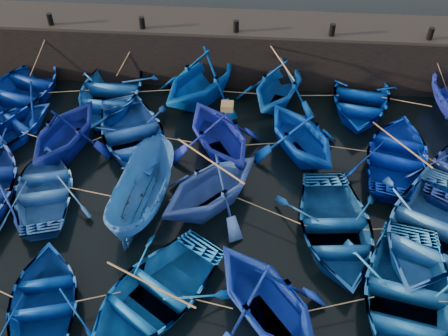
{
  "coord_description": "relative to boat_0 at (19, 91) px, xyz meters",
  "views": [
    {
      "loc": [
        1.02,
        -9.68,
        12.86
      ],
      "look_at": [
        0.0,
        3.2,
        0.7
      ],
      "focal_mm": 40.0,
      "sensor_mm": 36.0,
      "label": 1
    }
  ],
  "objects": [
    {
      "name": "ground",
      "position": [
        9.17,
        -7.42,
        -0.59
      ],
      "size": [
        120.0,
        120.0,
        0.0
      ],
      "primitive_type": "plane",
      "color": "black",
      "rests_on": "ground"
    },
    {
      "name": "quay_wall",
      "position": [
        9.17,
        3.08,
        0.66
      ],
      "size": [
        26.0,
        2.5,
        2.5
      ],
      "primitive_type": "cube",
      "color": "black",
      "rests_on": "ground"
    },
    {
      "name": "quay_top",
      "position": [
        9.17,
        3.08,
        1.97
      ],
      "size": [
        26.0,
        2.5,
        0.12
      ],
      "primitive_type": "cube",
      "color": "black",
      "rests_on": "quay_wall"
    },
    {
      "name": "bollard_0",
      "position": [
        1.17,
        2.18,
        2.28
      ],
      "size": [
        0.24,
        0.24,
        0.5
      ],
      "primitive_type": "cylinder",
      "color": "black",
      "rests_on": "quay_top"
    },
    {
      "name": "bollard_1",
      "position": [
        5.17,
        2.18,
        2.28
      ],
      "size": [
        0.24,
        0.24,
        0.5
      ],
      "primitive_type": "cylinder",
      "color": "black",
      "rests_on": "quay_top"
    },
    {
      "name": "bollard_2",
      "position": [
        9.17,
        2.18,
        2.28
      ],
      "size": [
        0.24,
        0.24,
        0.5
      ],
      "primitive_type": "cylinder",
      "color": "black",
      "rests_on": "quay_top"
    },
    {
      "name": "bollard_3",
      "position": [
        13.17,
        2.18,
        2.28
      ],
      "size": [
        0.24,
        0.24,
        0.5
      ],
      "primitive_type": "cylinder",
      "color": "black",
      "rests_on": "quay_top"
    },
    {
      "name": "bollard_4",
      "position": [
        17.17,
        2.18,
        2.28
      ],
      "size": [
        0.24,
        0.24,
        0.5
      ],
      "primitive_type": "cylinder",
      "color": "black",
      "rests_on": "quay_top"
    },
    {
      "name": "boat_0",
      "position": [
        0.0,
        0.0,
        0.0
      ],
      "size": [
        5.44,
        6.59,
        1.19
      ],
      "primitive_type": "imported",
      "rotation": [
        0.0,
        0.0,
        2.88
      ],
      "color": "navy",
      "rests_on": "ground"
    },
    {
      "name": "boat_1",
      "position": [
        3.86,
        0.37,
        -0.02
      ],
      "size": [
        4.11,
        5.63,
        1.14
      ],
      "primitive_type": "imported",
      "rotation": [
        0.0,
        0.0,
        -0.03
      ],
      "color": "#114FA9",
      "rests_on": "ground"
    },
    {
      "name": "boat_2",
      "position": [
        7.82,
        0.75,
        0.64
      ],
      "size": [
        5.88,
        6.11,
        2.47
      ],
      "primitive_type": "imported",
      "rotation": [
        0.0,
        0.0,
        -0.53
      ],
      "color": "#00409D",
      "rests_on": "ground"
    },
    {
      "name": "boat_3",
      "position": [
        11.09,
        0.69,
        0.49
      ],
      "size": [
        4.77,
        5.1,
        2.16
      ],
      "primitive_type": "imported",
      "rotation": [
        0.0,
        0.0,
        -0.36
      ],
      "color": "#0647AB",
      "rests_on": "ground"
    },
    {
      "name": "boat_4",
      "position": [
        14.59,
        0.85,
        -0.06
      ],
      "size": [
        4.49,
        5.67,
        1.06
      ],
      "primitive_type": "imported",
      "rotation": [
        0.0,
        0.0,
        -0.17
      ],
      "color": "#00319F",
      "rests_on": "ground"
    },
    {
      "name": "boat_6",
      "position": [
        0.22,
        -2.65,
        -0.11
      ],
      "size": [
        5.5,
        5.77,
        0.97
      ],
      "primitive_type": "imported",
      "rotation": [
        0.0,
        0.0,
        2.5
      ],
      "color": "#0A3599",
      "rests_on": "ground"
    },
    {
      "name": "boat_7",
      "position": [
        3.05,
        -2.99,
        0.45
      ],
      "size": [
        4.35,
        4.73,
        2.08
      ],
      "primitive_type": "imported",
      "rotation": [
        0.0,
        0.0,
        2.87
      ],
      "color": "navy",
      "rests_on": "ground"
    },
    {
      "name": "boat_8",
      "position": [
        5.46,
        -2.47,
        -0.06
      ],
      "size": [
        5.49,
        6.18,
        1.06
      ],
      "primitive_type": "imported",
      "rotation": [
        0.0,
        0.0,
        0.44
      ],
      "color": "#194DAE",
      "rests_on": "ground"
    },
    {
      "name": "boat_9",
      "position": [
        8.86,
        -2.75,
        0.51
      ],
      "size": [
        5.24,
        5.46,
        2.22
      ],
      "primitive_type": "imported",
      "rotation": [
        0.0,
        0.0,
        3.66
      ],
      "color": "#1323A3",
      "rests_on": "ground"
    },
    {
      "name": "boat_10",
      "position": [
        11.93,
        -2.52,
        0.47
      ],
      "size": [
        5.06,
        5.26,
        2.14
      ],
      "primitive_type": "imported",
      "rotation": [
        0.0,
        0.0,
        3.66
      ],
      "color": "#0239AF",
      "rests_on": "ground"
    },
    {
      "name": "boat_11",
      "position": [
        15.56,
        -2.76,
        -0.1
      ],
      "size": [
        4.6,
        5.51,
        0.98
      ],
      "primitive_type": "imported",
      "rotation": [
        0.0,
        0.0,
        2.86
      ],
      "color": "#00229D",
      "rests_on": "ground"
    },
    {
      "name": "boat_14",
      "position": [
        3.01,
        -5.47,
        -0.15
      ],
      "size": [
        4.19,
        5.02,
        0.9
      ],
      "primitive_type": "imported",
      "rotation": [
        0.0,
        0.0,
        3.43
      ],
      "color": "blue",
      "rests_on": "ground"
    },
    {
      "name": "boat_15",
      "position": [
        6.53,
        -5.79,
        0.25
      ],
      "size": [
        2.27,
        4.55,
        1.69
      ],
      "primitive_type": "imported",
      "rotation": [
        0.0,
        0.0,
        2.99
      ],
      "color": "#225B9C",
      "rests_on": "ground"
    },
    {
      "name": "boat_16",
      "position": [
        8.82,
        -5.5,
        0.49
      ],
      "size": [
        5.42,
        5.45,
        2.17
      ],
      "primitive_type": "imported",
      "rotation": [
        0.0,
        0.0,
        -0.75
      ],
      "color": "blue",
      "rests_on": "ground"
    },
    {
      "name": "boat_17",
      "position": [
        12.92,
        -6.57,
        -0.08
      ],
      "size": [
        4.02,
        5.28,
        1.03
      ],
      "primitive_type": "imported",
      "rotation": [
        0.0,
        0.0,
        0.1
      ],
      "color": "navy",
      "rests_on": "ground"
    },
    {
      "name": "boat_18",
      "position": [
        15.89,
        -6.4,
        -0.01
      ],
      "size": [
        6.09,
        6.84,
        1.17
      ],
      "primitive_type": "imported",
      "rotation": [
        0.0,
        0.0,
        -0.45
      ],
      "color": "blue",
      "rests_on": "ground"
    },
    {
      "name": "boat_21",
      "position": [
        4.52,
        -9.85,
        -0.16
      ],
      "size": [
        3.93,
        4.79,
        0.87
      ],
      "primitive_type": "imported",
      "rotation": [
        0.0,
        0.0,
        3.39
      ],
      "color": "navy",
      "rests_on": "ground"
    },
    {
      "name": "boat_22",
      "position": [
        7.52,
        -9.44,
        -0.08
      ],
      "size": [
        5.67,
        6.04,
        1.02
      ],
      "primitive_type": "imported",
      "rotation": [
        0.0,
        0.0,
        -0.6
      ],
      "color": "#0853A3",
      "rests_on": "ground"
    },
    {
      "name": "boat_23",
      "position": [
        10.75,
        -9.71,
        0.53
      ],
      "size": [
        5.53,
        5.62,
        2.24
      ],
      "primitive_type": "imported",
      "rotation": [
        0.0,
        0.0,
        0.67
      ],
      "color": "#0C2DA3",
      "rests_on": "ground"
    },
    {
      "name": "boat_24",
      "position": [
        14.71,
        -9.03,
        -0.03
      ],
      "size": [
        4.88,
        6.08,
        1.12
      ],
      "primitive_type": "imported",
      "rotation": [
        0.0,
        0.0,
        -0.2
      ],
      "color": "#135B9E",
      "rests_on": "ground"
    },
    {
      "name": "wooden_crate",
      "position": [
        9.16,
        -2.75,
        1.74
      ],
      "size": [
        0.44,
        0.43,
        0.24
      ],
      "primitive_type": "cube",
      "color": "olive",
      "rests_on": "boat_9"
    },
    {
      "name": "mooring_ropes",
      "position": [
        9.31,
        -2.5,
        0.27
      ],
      "size": [
        18.42,
        11.97,
        2.1
      ],
      "color": "tan",
      "rests_on": "ground"
    },
    {
      "name": "loose_oars",
      "position": [
        10.75,
        -4.25,
        1.02
      ],
      "size": [
        10.3,
        12.21,
        1.25
      ],
      "color": "#99724C",
      "rests_on": "ground"
    }
  ]
}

